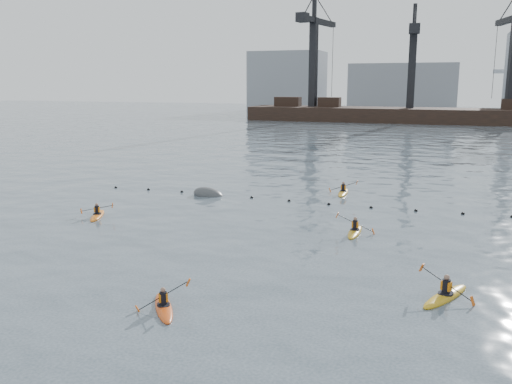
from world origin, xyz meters
TOP-DOWN VIEW (x-y plane):
  - ground at (0.00, 0.00)m, footprint 400.00×400.00m
  - float_line at (-0.50, 22.53)m, footprint 33.24×0.73m
  - barge_pier at (-0.22, 110.00)m, footprint 72.00×19.30m
  - skyline at (2.23, 150.27)m, footprint 141.00×28.00m
  - kayaker_0 at (-1.13, 2.20)m, footprint 2.27×2.86m
  - kayaker_1 at (9.12, 7.04)m, footprint 2.24×3.45m
  - kayaker_2 at (-12.52, 13.77)m, footprint 1.99×3.14m
  - kayaker_3 at (3.99, 15.57)m, footprint 2.29×3.31m
  - kayaker_5 at (1.19, 26.70)m, footprint 2.27×3.32m
  - mooring_buoy at (-8.47, 22.35)m, footprint 2.81×1.79m

SIDE VIEW (x-z plane):
  - ground at x=0.00m, z-range 0.00..0.00m
  - mooring_buoy at x=-8.47m, z-range -0.85..0.85m
  - float_line at x=-0.50m, z-range -0.09..0.15m
  - kayaker_0 at x=-1.13m, z-range -0.53..0.71m
  - kayaker_2 at x=-12.52m, z-range -0.41..0.60m
  - kayaker_5 at x=1.19m, z-range -0.51..0.71m
  - kayaker_3 at x=3.99m, z-range -0.53..0.73m
  - kayaker_1 at x=9.12m, z-range -0.56..0.77m
  - barge_pier at x=-0.22m, z-range -12.86..16.64m
  - skyline at x=2.23m, z-range -1.75..20.25m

